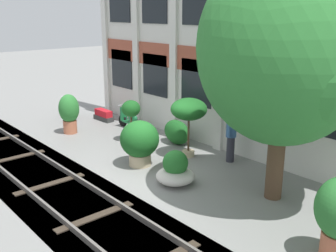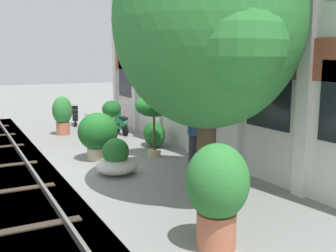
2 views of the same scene
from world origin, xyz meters
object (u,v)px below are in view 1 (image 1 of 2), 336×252
at_px(potted_plant_wide_bowl, 175,171).
at_px(potted_plant_fluted_column, 69,112).
at_px(broadleaf_tree, 284,53).
at_px(potted_plant_tall_urn, 189,111).
at_px(potted_plant_square_trough, 104,115).
at_px(potted_plant_glazed_jar, 140,141).
at_px(resident_by_doorway, 231,137).
at_px(scooter_near_curb, 130,119).
at_px(topiary_hedge, 177,132).
at_px(potted_plant_terracotta_small, 131,111).
at_px(scooter_second_parked, 69,109).

height_order(potted_plant_wide_bowl, potted_plant_fluted_column, potted_plant_fluted_column).
bearing_deg(broadleaf_tree, potted_plant_fluted_column, -171.55).
bearing_deg(potted_plant_tall_urn, potted_plant_square_trough, 177.03).
relative_size(potted_plant_glazed_jar, potted_plant_square_trough, 1.34).
distance_m(potted_plant_glazed_jar, potted_plant_fluted_column, 4.65).
bearing_deg(resident_by_doorway, scooter_near_curb, -19.63).
xyz_separation_m(resident_by_doorway, topiary_hedge, (-2.51, -0.09, -0.40)).
relative_size(potted_plant_terracotta_small, potted_plant_glazed_jar, 1.08).
distance_m(potted_plant_fluted_column, resident_by_doorway, 6.81).
relative_size(potted_plant_terracotta_small, potted_plant_wide_bowl, 1.42).
bearing_deg(topiary_hedge, potted_plant_glazed_jar, -71.07).
distance_m(potted_plant_tall_urn, potted_plant_fluted_column, 5.43).
height_order(broadleaf_tree, potted_plant_wide_bowl, broadleaf_tree).
distance_m(potted_plant_fluted_column, scooter_second_parked, 2.41).
bearing_deg(broadleaf_tree, scooter_near_curb, 173.55).
bearing_deg(potted_plant_wide_bowl, potted_plant_terracotta_small, 161.44).
distance_m(broadleaf_tree, potted_plant_square_trough, 10.22).
relative_size(potted_plant_tall_urn, scooter_second_parked, 1.49).
height_order(potted_plant_fluted_column, topiary_hedge, potted_plant_fluted_column).
bearing_deg(scooter_near_curb, potted_plant_terracotta_small, 145.78).
height_order(potted_plant_fluted_column, resident_by_doorway, potted_plant_fluted_column).
height_order(broadleaf_tree, scooter_near_curb, broadleaf_tree).
distance_m(potted_plant_tall_urn, resident_by_doorway, 1.63).
height_order(potted_plant_terracotta_small, resident_by_doorway, potted_plant_terracotta_small).
distance_m(scooter_second_parked, resident_by_doorway, 8.58).
bearing_deg(scooter_near_curb, potted_plant_wide_bowl, 156.58).
bearing_deg(potted_plant_wide_bowl, potted_plant_tall_urn, 126.40).
distance_m(potted_plant_wide_bowl, potted_plant_fluted_column, 6.45).
height_order(potted_plant_glazed_jar, scooter_near_curb, potted_plant_glazed_jar).
xyz_separation_m(potted_plant_wide_bowl, topiary_hedge, (-2.58, 2.42, 0.06)).
xyz_separation_m(potted_plant_fluted_column, scooter_near_curb, (1.12, 2.17, -0.46)).
bearing_deg(potted_plant_fluted_column, topiary_hedge, 31.50).
distance_m(potted_plant_tall_urn, potted_plant_square_trough, 6.00).
distance_m(potted_plant_square_trough, scooter_second_parked, 1.69).
bearing_deg(potted_plant_fluted_column, potted_plant_glazed_jar, 0.26).
xyz_separation_m(potted_plant_square_trough, resident_by_doorway, (7.09, 0.39, 0.62)).
xyz_separation_m(potted_plant_tall_urn, scooter_second_parked, (-7.19, -0.68, -1.17)).
relative_size(potted_plant_tall_urn, topiary_hedge, 1.57).
relative_size(potted_plant_wide_bowl, scooter_near_curb, 0.81).
xyz_separation_m(potted_plant_terracotta_small, potted_plant_wide_bowl, (3.92, -1.32, -0.78)).
bearing_deg(resident_by_doorway, potted_plant_tall_urn, 6.25).
relative_size(potted_plant_wide_bowl, potted_plant_glazed_jar, 0.76).
relative_size(potted_plant_square_trough, scooter_second_parked, 0.81).
bearing_deg(resident_by_doorway, potted_plant_terracotta_small, -5.42).
bearing_deg(potted_plant_glazed_jar, broadleaf_tree, 17.22).
bearing_deg(scooter_second_parked, resident_by_doorway, -156.01).
bearing_deg(potted_plant_terracotta_small, potted_plant_fluted_column, -153.35).
bearing_deg(scooter_second_parked, scooter_near_curb, -146.42).
bearing_deg(potted_plant_tall_urn, scooter_near_curb, 173.91).
bearing_deg(potted_plant_fluted_column, potted_plant_wide_bowl, -0.55).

